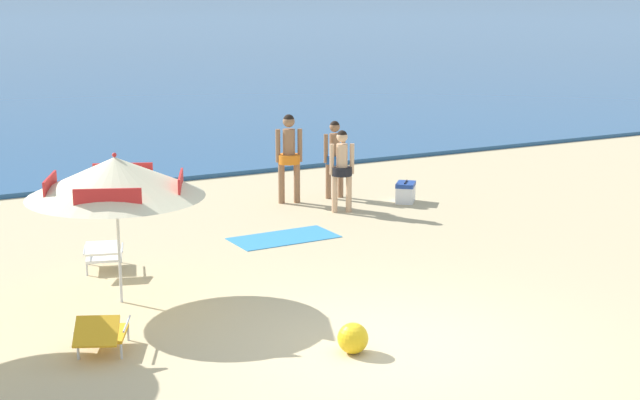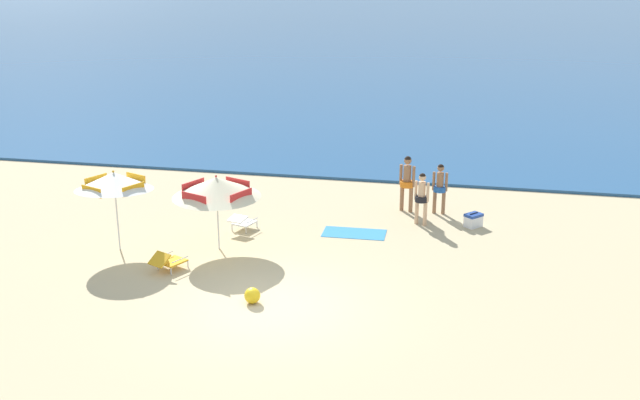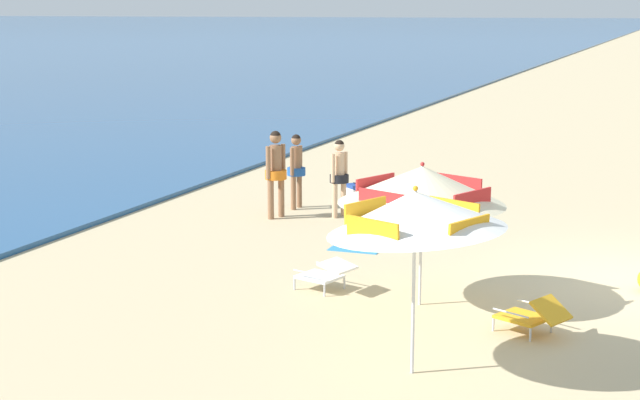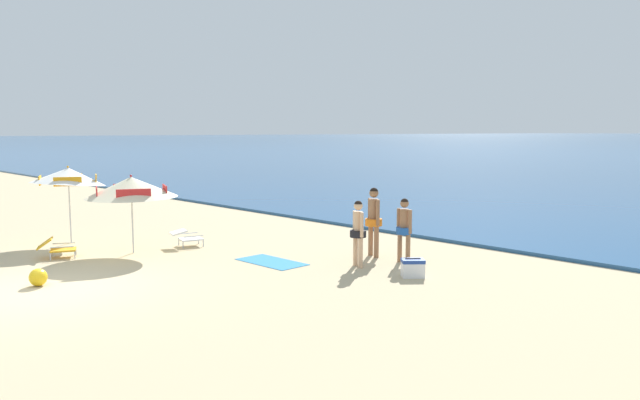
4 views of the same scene
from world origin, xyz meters
The scene contains 9 objects.
beach_umbrella_striped_main centered at (-2.35, 3.08, 1.74)m, with size 2.44×2.45×2.07m.
beach_umbrella_striped_second centered at (-4.96, 2.45, 1.93)m, with size 2.30×2.33×2.24m.
lounge_chair_under_umbrella centered at (-2.19, 4.58, 0.28)m, with size 0.75×0.96×0.49m.
lounge_chair_beside_umbrella centered at (-3.08, 1.37, 0.27)m, with size 0.85×1.03×0.53m.
person_standing_near_shore centered at (2.83, 6.19, 0.91)m, with size 0.44×0.39×1.58m.
person_standing_beside centered at (2.29, 7.35, 1.03)m, with size 0.50×0.43×1.77m.
person_wading_in centered at (3.30, 7.33, 0.92)m, with size 0.47×0.39×1.58m.
cooler_box centered at (4.37, 6.32, 0.20)m, with size 0.59×0.60×0.43m.
beach_towel centered at (1.04, 5.01, 0.01)m, with size 0.90×1.80×0.01m, color #3384BC.
Camera 3 is at (-15.33, -0.40, 4.18)m, focal length 54.54 mm.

